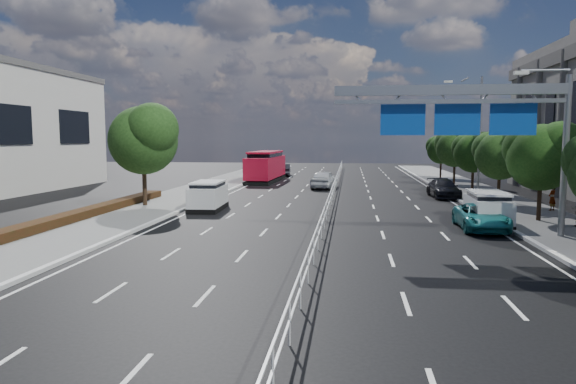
{
  "coord_description": "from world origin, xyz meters",
  "views": [
    {
      "loc": [
        1.25,
        -13.79,
        4.45
      ],
      "look_at": [
        -1.12,
        5.71,
        2.4
      ],
      "focal_mm": 32.0,
      "sensor_mm": 36.0,
      "label": 1
    }
  ],
  "objects_px": {
    "red_bus": "(266,166)",
    "white_minivan": "(208,196)",
    "near_car_dark": "(284,170)",
    "pedestrian_a": "(552,198)",
    "silver_minivan": "(488,209)",
    "near_car_silver": "(324,179)",
    "parked_car_dark": "(443,189)",
    "overhead_gantry": "(475,112)",
    "parked_car_teal": "(481,217)"
  },
  "relations": [
    {
      "from": "red_bus",
      "to": "white_minivan",
      "type": "bearing_deg",
      "value": -88.33
    },
    {
      "from": "near_car_dark",
      "to": "pedestrian_a",
      "type": "relative_size",
      "value": 2.83
    },
    {
      "from": "white_minivan",
      "to": "near_car_dark",
      "type": "xyz_separation_m",
      "value": [
        0.9,
        29.78,
        -0.17
      ]
    },
    {
      "from": "white_minivan",
      "to": "silver_minivan",
      "type": "xyz_separation_m",
      "value": [
        15.85,
        -3.86,
        -0.03
      ]
    },
    {
      "from": "white_minivan",
      "to": "near_car_silver",
      "type": "xyz_separation_m",
      "value": [
        6.49,
        14.95,
        -0.07
      ]
    },
    {
      "from": "red_bus",
      "to": "near_car_dark",
      "type": "height_order",
      "value": "red_bus"
    },
    {
      "from": "parked_car_dark",
      "to": "white_minivan",
      "type": "bearing_deg",
      "value": -153.67
    },
    {
      "from": "red_bus",
      "to": "silver_minivan",
      "type": "distance_m",
      "value": 30.17
    },
    {
      "from": "pedestrian_a",
      "to": "silver_minivan",
      "type": "bearing_deg",
      "value": 5.15
    },
    {
      "from": "near_car_dark",
      "to": "overhead_gantry",
      "type": "bearing_deg",
      "value": 104.56
    },
    {
      "from": "overhead_gantry",
      "to": "pedestrian_a",
      "type": "xyz_separation_m",
      "value": [
        6.59,
        8.42,
        -4.7
      ]
    },
    {
      "from": "silver_minivan",
      "to": "near_car_silver",
      "type": "bearing_deg",
      "value": 118.91
    },
    {
      "from": "white_minivan",
      "to": "pedestrian_a",
      "type": "distance_m",
      "value": 20.92
    },
    {
      "from": "red_bus",
      "to": "near_car_dark",
      "type": "relative_size",
      "value": 2.45
    },
    {
      "from": "silver_minivan",
      "to": "white_minivan",
      "type": "bearing_deg",
      "value": 168.76
    },
    {
      "from": "near_car_silver",
      "to": "pedestrian_a",
      "type": "height_order",
      "value": "pedestrian_a"
    },
    {
      "from": "silver_minivan",
      "to": "parked_car_dark",
      "type": "bearing_deg",
      "value": 92.43
    },
    {
      "from": "overhead_gantry",
      "to": "parked_car_dark",
      "type": "height_order",
      "value": "overhead_gantry"
    },
    {
      "from": "silver_minivan",
      "to": "parked_car_teal",
      "type": "relative_size",
      "value": 0.94
    },
    {
      "from": "overhead_gantry",
      "to": "parked_car_teal",
      "type": "bearing_deg",
      "value": 64.9
    },
    {
      "from": "silver_minivan",
      "to": "pedestrian_a",
      "type": "relative_size",
      "value": 2.78
    },
    {
      "from": "red_bus",
      "to": "near_car_silver",
      "type": "height_order",
      "value": "red_bus"
    },
    {
      "from": "overhead_gantry",
      "to": "red_bus",
      "type": "xyz_separation_m",
      "value": [
        -14.24,
        29.02,
        -3.97
      ]
    },
    {
      "from": "parked_car_teal",
      "to": "white_minivan",
      "type": "bearing_deg",
      "value": 161.52
    },
    {
      "from": "white_minivan",
      "to": "parked_car_teal",
      "type": "distance_m",
      "value": 16.08
    },
    {
      "from": "parked_car_dark",
      "to": "red_bus",
      "type": "bearing_deg",
      "value": 137.79
    },
    {
      "from": "white_minivan",
      "to": "red_bus",
      "type": "relative_size",
      "value": 0.4
    },
    {
      "from": "pedestrian_a",
      "to": "near_car_dark",
      "type": "bearing_deg",
      "value": -95.16
    },
    {
      "from": "near_car_dark",
      "to": "parked_car_dark",
      "type": "xyz_separation_m",
      "value": [
        14.95,
        -21.01,
        -0.03
      ]
    },
    {
      "from": "silver_minivan",
      "to": "overhead_gantry",
      "type": "bearing_deg",
      "value": -112.64
    },
    {
      "from": "near_car_silver",
      "to": "red_bus",
      "type": "bearing_deg",
      "value": -39.43
    },
    {
      "from": "parked_car_teal",
      "to": "parked_car_dark",
      "type": "xyz_separation_m",
      "value": [
        0.65,
        14.02,
        0.05
      ]
    },
    {
      "from": "white_minivan",
      "to": "red_bus",
      "type": "bearing_deg",
      "value": 87.32
    },
    {
      "from": "overhead_gantry",
      "to": "parked_car_teal",
      "type": "relative_size",
      "value": 2.26
    },
    {
      "from": "red_bus",
      "to": "parked_car_dark",
      "type": "height_order",
      "value": "red_bus"
    },
    {
      "from": "silver_minivan",
      "to": "pedestrian_a",
      "type": "bearing_deg",
      "value": 47.73
    },
    {
      "from": "silver_minivan",
      "to": "parked_car_dark",
      "type": "xyz_separation_m",
      "value": [
        0.0,
        12.63,
        -0.17
      ]
    },
    {
      "from": "red_bus",
      "to": "silver_minivan",
      "type": "xyz_separation_m",
      "value": [
        15.8,
        -25.69,
        -0.79
      ]
    },
    {
      "from": "near_car_dark",
      "to": "parked_car_teal",
      "type": "xyz_separation_m",
      "value": [
        14.31,
        -35.02,
        -0.09
      ]
    },
    {
      "from": "silver_minivan",
      "to": "parked_car_dark",
      "type": "distance_m",
      "value": 12.63
    },
    {
      "from": "overhead_gantry",
      "to": "near_car_silver",
      "type": "height_order",
      "value": "overhead_gantry"
    },
    {
      "from": "near_car_dark",
      "to": "silver_minivan",
      "type": "relative_size",
      "value": 1.02
    },
    {
      "from": "silver_minivan",
      "to": "parked_car_teal",
      "type": "height_order",
      "value": "silver_minivan"
    },
    {
      "from": "parked_car_dark",
      "to": "parked_car_teal",
      "type": "bearing_deg",
      "value": -95.28
    },
    {
      "from": "parked_car_teal",
      "to": "silver_minivan",
      "type": "bearing_deg",
      "value": 65.53
    },
    {
      "from": "near_car_silver",
      "to": "near_car_dark",
      "type": "distance_m",
      "value": 15.85
    },
    {
      "from": "parked_car_teal",
      "to": "parked_car_dark",
      "type": "distance_m",
      "value": 14.03
    },
    {
      "from": "near_car_silver",
      "to": "pedestrian_a",
      "type": "xyz_separation_m",
      "value": [
        14.4,
        -13.72,
        0.1
      ]
    },
    {
      "from": "white_minivan",
      "to": "overhead_gantry",
      "type": "bearing_deg",
      "value": -29.25
    },
    {
      "from": "overhead_gantry",
      "to": "pedestrian_a",
      "type": "height_order",
      "value": "overhead_gantry"
    }
  ]
}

